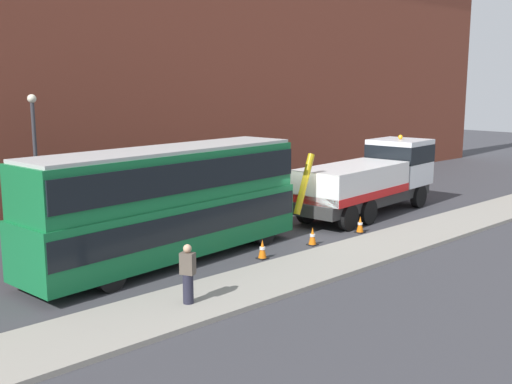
{
  "coord_description": "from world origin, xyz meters",
  "views": [
    {
      "loc": [
        -18.16,
        -17.46,
        6.24
      ],
      "look_at": [
        -2.03,
        -0.13,
        2.0
      ],
      "focal_mm": 42.51,
      "sensor_mm": 36.0,
      "label": 1
    }
  ],
  "objects_px": {
    "double_decker_bus": "(169,200)",
    "pedestrian_onlooker": "(188,275)",
    "recovery_tow_truck": "(372,178)",
    "traffic_cone_midway": "(312,237)",
    "traffic_cone_near_truck": "(360,225)",
    "street_lamp": "(35,153)",
    "traffic_cone_near_bus": "(262,250)"
  },
  "relations": [
    {
      "from": "double_decker_bus",
      "to": "traffic_cone_midway",
      "type": "height_order",
      "value": "double_decker_bus"
    },
    {
      "from": "double_decker_bus",
      "to": "traffic_cone_near_bus",
      "type": "xyz_separation_m",
      "value": [
        2.62,
        -2.01,
        -1.89
      ]
    },
    {
      "from": "double_decker_bus",
      "to": "pedestrian_onlooker",
      "type": "height_order",
      "value": "double_decker_bus"
    },
    {
      "from": "pedestrian_onlooker",
      "to": "traffic_cone_near_truck",
      "type": "height_order",
      "value": "pedestrian_onlooker"
    },
    {
      "from": "traffic_cone_near_truck",
      "to": "traffic_cone_midway",
      "type": "bearing_deg",
      "value": 179.51
    },
    {
      "from": "street_lamp",
      "to": "traffic_cone_near_bus",
      "type": "bearing_deg",
      "value": -63.41
    },
    {
      "from": "traffic_cone_near_truck",
      "to": "traffic_cone_near_bus",
      "type": "bearing_deg",
      "value": 179.99
    },
    {
      "from": "double_decker_bus",
      "to": "pedestrian_onlooker",
      "type": "distance_m",
      "value": 4.9
    },
    {
      "from": "pedestrian_onlooker",
      "to": "traffic_cone_near_truck",
      "type": "relative_size",
      "value": 2.38
    },
    {
      "from": "pedestrian_onlooker",
      "to": "traffic_cone_midway",
      "type": "relative_size",
      "value": 2.38
    },
    {
      "from": "recovery_tow_truck",
      "to": "traffic_cone_midway",
      "type": "bearing_deg",
      "value": -168.63
    },
    {
      "from": "pedestrian_onlooker",
      "to": "double_decker_bus",
      "type": "bearing_deg",
      "value": 35.11
    },
    {
      "from": "pedestrian_onlooker",
      "to": "street_lamp",
      "type": "relative_size",
      "value": 0.29
    },
    {
      "from": "street_lamp",
      "to": "traffic_cone_midway",
      "type": "bearing_deg",
      "value": -50.92
    },
    {
      "from": "recovery_tow_truck",
      "to": "traffic_cone_near_bus",
      "type": "distance_m",
      "value": 9.61
    },
    {
      "from": "pedestrian_onlooker",
      "to": "street_lamp",
      "type": "bearing_deg",
      "value": 61.39
    },
    {
      "from": "recovery_tow_truck",
      "to": "traffic_cone_midway",
      "type": "relative_size",
      "value": 14.22
    },
    {
      "from": "double_decker_bus",
      "to": "traffic_cone_near_bus",
      "type": "bearing_deg",
      "value": -43.45
    },
    {
      "from": "recovery_tow_truck",
      "to": "double_decker_bus",
      "type": "relative_size",
      "value": 0.91
    },
    {
      "from": "recovery_tow_truck",
      "to": "pedestrian_onlooker",
      "type": "relative_size",
      "value": 5.99
    },
    {
      "from": "double_decker_bus",
      "to": "traffic_cone_near_truck",
      "type": "distance_m",
      "value": 8.79
    },
    {
      "from": "traffic_cone_near_bus",
      "to": "traffic_cone_near_truck",
      "type": "xyz_separation_m",
      "value": [
        5.73,
        -0.0,
        0.0
      ]
    },
    {
      "from": "recovery_tow_truck",
      "to": "traffic_cone_near_truck",
      "type": "distance_m",
      "value": 4.34
    },
    {
      "from": "recovery_tow_truck",
      "to": "traffic_cone_near_bus",
      "type": "relative_size",
      "value": 14.22
    },
    {
      "from": "traffic_cone_midway",
      "to": "traffic_cone_near_bus",
      "type": "bearing_deg",
      "value": -179.49
    },
    {
      "from": "traffic_cone_midway",
      "to": "traffic_cone_near_truck",
      "type": "xyz_separation_m",
      "value": [
        3.0,
        -0.03,
        0.0
      ]
    },
    {
      "from": "pedestrian_onlooker",
      "to": "traffic_cone_near_bus",
      "type": "bearing_deg",
      "value": -2.49
    },
    {
      "from": "traffic_cone_near_bus",
      "to": "recovery_tow_truck",
      "type": "bearing_deg",
      "value": 12.53
    },
    {
      "from": "recovery_tow_truck",
      "to": "traffic_cone_near_truck",
      "type": "relative_size",
      "value": 14.22
    },
    {
      "from": "pedestrian_onlooker",
      "to": "traffic_cone_near_bus",
      "type": "relative_size",
      "value": 2.38
    },
    {
      "from": "recovery_tow_truck",
      "to": "traffic_cone_midway",
      "type": "height_order",
      "value": "recovery_tow_truck"
    },
    {
      "from": "pedestrian_onlooker",
      "to": "traffic_cone_near_truck",
      "type": "distance_m",
      "value": 10.87
    }
  ]
}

